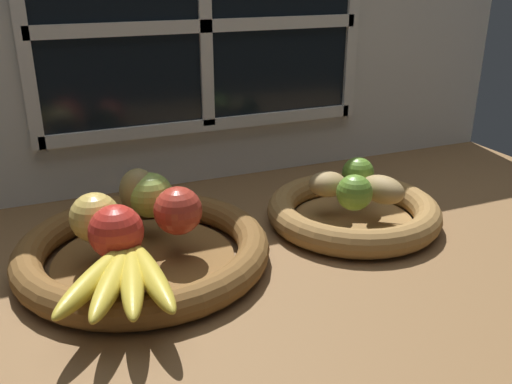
# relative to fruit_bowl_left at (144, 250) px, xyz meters

# --- Properties ---
(ground_plane) EXTENTS (1.40, 0.90, 0.03)m
(ground_plane) POSITION_rel_fruit_bowl_left_xyz_m (0.20, 0.02, -0.04)
(ground_plane) COLOR brown
(back_wall) EXTENTS (1.40, 0.05, 0.55)m
(back_wall) POSITION_rel_fruit_bowl_left_xyz_m (0.20, 0.31, 0.26)
(back_wall) COLOR silver
(back_wall) RESTS_ON ground_plane
(fruit_bowl_left) EXTENTS (0.37, 0.37, 0.05)m
(fruit_bowl_left) POSITION_rel_fruit_bowl_left_xyz_m (0.00, 0.00, 0.00)
(fruit_bowl_left) COLOR brown
(fruit_bowl_left) RESTS_ON ground_plane
(fruit_bowl_right) EXTENTS (0.30, 0.30, 0.05)m
(fruit_bowl_right) POSITION_rel_fruit_bowl_left_xyz_m (0.36, -0.00, 0.00)
(fruit_bowl_right) COLOR olive
(fruit_bowl_right) RESTS_ON ground_plane
(apple_green_back) EXTENTS (0.07, 0.07, 0.07)m
(apple_green_back) POSITION_rel_fruit_bowl_left_xyz_m (0.03, 0.06, 0.06)
(apple_green_back) COLOR #99B74C
(apple_green_back) RESTS_ON fruit_bowl_left
(apple_golden_left) EXTENTS (0.07, 0.07, 0.07)m
(apple_golden_left) POSITION_rel_fruit_bowl_left_xyz_m (-0.06, 0.01, 0.06)
(apple_golden_left) COLOR #DBB756
(apple_golden_left) RESTS_ON fruit_bowl_left
(apple_red_right) EXTENTS (0.07, 0.07, 0.07)m
(apple_red_right) POSITION_rel_fruit_bowl_left_xyz_m (0.05, -0.01, 0.06)
(apple_red_right) COLOR #B73828
(apple_red_right) RESTS_ON fruit_bowl_left
(apple_red_front) EXTENTS (0.07, 0.07, 0.07)m
(apple_red_front) POSITION_rel_fruit_bowl_left_xyz_m (-0.04, -0.05, 0.06)
(apple_red_front) COLOR red
(apple_red_front) RESTS_ON fruit_bowl_left
(pear_brown) EXTENTS (0.08, 0.08, 0.08)m
(pear_brown) POSITION_rel_fruit_bowl_left_xyz_m (0.01, 0.07, 0.06)
(pear_brown) COLOR olive
(pear_brown) RESTS_ON fruit_bowl_left
(banana_bunch_front) EXTENTS (0.15, 0.20, 0.03)m
(banana_bunch_front) POSITION_rel_fruit_bowl_left_xyz_m (-0.05, -0.13, 0.04)
(banana_bunch_front) COLOR gold
(banana_bunch_front) RESTS_ON fruit_bowl_left
(potato_small) EXTENTS (0.08, 0.09, 0.05)m
(potato_small) POSITION_rel_fruit_bowl_left_xyz_m (0.39, -0.03, 0.05)
(potato_small) COLOR #A38451
(potato_small) RESTS_ON fruit_bowl_right
(potato_oblong) EXTENTS (0.08, 0.07, 0.04)m
(potato_oblong) POSITION_rel_fruit_bowl_left_xyz_m (0.33, 0.03, 0.05)
(potato_oblong) COLOR #A38451
(potato_oblong) RESTS_ON fruit_bowl_right
(lime_near) EXTENTS (0.06, 0.06, 0.06)m
(lime_near) POSITION_rel_fruit_bowl_left_xyz_m (0.34, -0.04, 0.05)
(lime_near) COLOR olive
(lime_near) RESTS_ON fruit_bowl_right
(lime_far) EXTENTS (0.06, 0.06, 0.06)m
(lime_far) POSITION_rel_fruit_bowl_left_xyz_m (0.39, 0.04, 0.05)
(lime_far) COLOR olive
(lime_far) RESTS_ON fruit_bowl_right
(chili_pepper) EXTENTS (0.13, 0.09, 0.02)m
(chili_pepper) POSITION_rel_fruit_bowl_left_xyz_m (0.38, 0.00, 0.04)
(chili_pepper) COLOR red
(chili_pepper) RESTS_ON fruit_bowl_right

